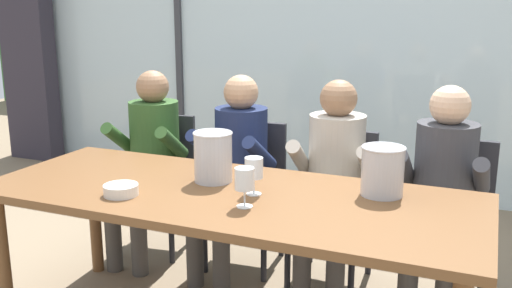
# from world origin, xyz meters

# --- Properties ---
(ground) EXTENTS (14.00, 14.00, 0.00)m
(ground) POSITION_xyz_m (0.00, 1.00, 0.00)
(ground) COLOR #847056
(window_glass_panel) EXTENTS (7.54, 0.03, 2.60)m
(window_glass_panel) POSITION_xyz_m (0.00, 2.51, 1.30)
(window_glass_panel) COLOR silver
(window_glass_panel) RESTS_ON ground
(window_mullion_left) EXTENTS (0.06, 0.06, 2.60)m
(window_mullion_left) POSITION_xyz_m (-1.70, 2.49, 1.30)
(window_mullion_left) COLOR #38383D
(window_mullion_left) RESTS_ON ground
(hillside_vineyard) EXTENTS (13.54, 2.40, 1.85)m
(hillside_vineyard) POSITION_xyz_m (0.00, 6.29, 0.92)
(hillside_vineyard) COLOR #386633
(hillside_vineyard) RESTS_ON ground
(curtain_heavy_drape) EXTENTS (0.56, 0.20, 2.60)m
(curtain_heavy_drape) POSITION_xyz_m (-3.42, 2.33, 1.30)
(curtain_heavy_drape) COLOR #332D38
(curtain_heavy_drape) RESTS_ON ground
(dining_table) EXTENTS (2.34, 0.91, 0.76)m
(dining_table) POSITION_xyz_m (0.00, 0.00, 0.69)
(dining_table) COLOR brown
(dining_table) RESTS_ON ground
(chair_near_curtain) EXTENTS (0.49, 0.49, 0.88)m
(chair_near_curtain) POSITION_xyz_m (-0.93, 0.88, 0.52)
(chair_near_curtain) COLOR #232328
(chair_near_curtain) RESTS_ON ground
(chair_left_of_center) EXTENTS (0.47, 0.47, 0.88)m
(chair_left_of_center) POSITION_xyz_m (-0.28, 0.89, 0.52)
(chair_left_of_center) COLOR #232328
(chair_left_of_center) RESTS_ON ground
(chair_center) EXTENTS (0.46, 0.46, 0.88)m
(chair_center) POSITION_xyz_m (0.29, 0.88, 0.52)
(chair_center) COLOR #232328
(chair_center) RESTS_ON ground
(chair_right_of_center) EXTENTS (0.45, 0.45, 0.88)m
(chair_right_of_center) POSITION_xyz_m (0.95, 0.89, 0.52)
(chair_right_of_center) COLOR #232328
(chair_right_of_center) RESTS_ON ground
(person_olive_shirt) EXTENTS (0.48, 0.62, 1.20)m
(person_olive_shirt) POSITION_xyz_m (-0.91, 0.73, 0.69)
(person_olive_shirt) COLOR #2D5123
(person_olive_shirt) RESTS_ON ground
(person_navy_polo) EXTENTS (0.49, 0.63, 1.20)m
(person_navy_polo) POSITION_xyz_m (-0.30, 0.73, 0.69)
(person_navy_polo) COLOR #192347
(person_navy_polo) RESTS_ON ground
(person_beige_jumper) EXTENTS (0.48, 0.63, 1.20)m
(person_beige_jumper) POSITION_xyz_m (0.31, 0.73, 0.69)
(person_beige_jumper) COLOR #B7AD9E
(person_beige_jumper) RESTS_ON ground
(person_charcoal_jacket) EXTENTS (0.47, 0.62, 1.20)m
(person_charcoal_jacket) POSITION_xyz_m (0.90, 0.73, 0.69)
(person_charcoal_jacket) COLOR #38383D
(person_charcoal_jacket) RESTS_ON ground
(ice_bucket_primary) EXTENTS (0.19, 0.19, 0.25)m
(ice_bucket_primary) POSITION_xyz_m (-0.13, 0.12, 0.89)
(ice_bucket_primary) COLOR #B7B7BC
(ice_bucket_primary) RESTS_ON dining_table
(ice_bucket_secondary) EXTENTS (0.20, 0.20, 0.23)m
(ice_bucket_secondary) POSITION_xyz_m (0.67, 0.23, 0.88)
(ice_bucket_secondary) COLOR #B7B7BC
(ice_bucket_secondary) RESTS_ON dining_table
(tasting_bowl) EXTENTS (0.16, 0.16, 0.05)m
(tasting_bowl) POSITION_xyz_m (-0.42, -0.23, 0.78)
(tasting_bowl) COLOR silver
(tasting_bowl) RESTS_ON dining_table
(wine_glass_by_left_taster) EXTENTS (0.08, 0.08, 0.17)m
(wine_glass_by_left_taster) POSITION_xyz_m (0.13, 0.01, 0.88)
(wine_glass_by_left_taster) COLOR silver
(wine_glass_by_left_taster) RESTS_ON dining_table
(wine_glass_near_bucket) EXTENTS (0.08, 0.08, 0.17)m
(wine_glass_near_bucket) POSITION_xyz_m (0.16, -0.16, 0.88)
(wine_glass_near_bucket) COLOR silver
(wine_glass_near_bucket) RESTS_ON dining_table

